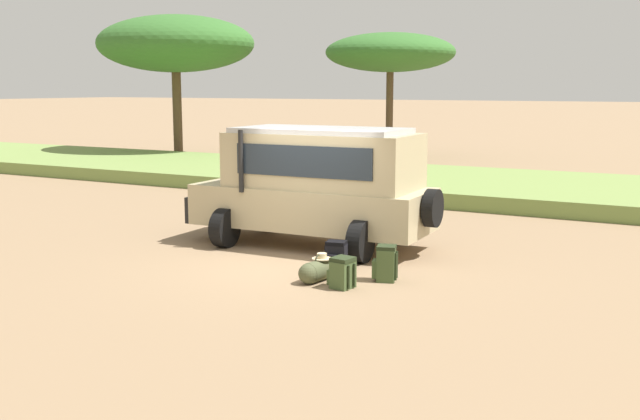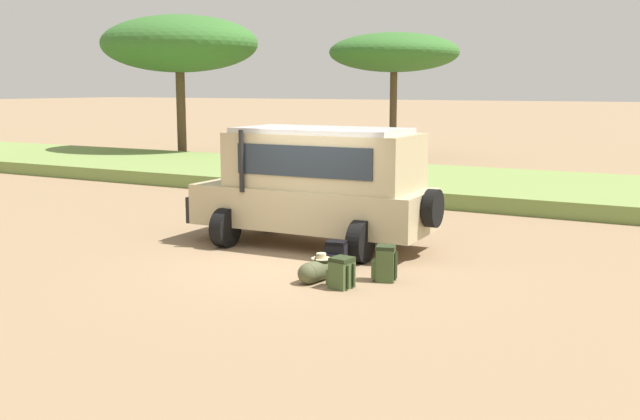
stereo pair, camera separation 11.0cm
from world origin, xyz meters
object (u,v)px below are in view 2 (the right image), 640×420
object	(u,v)px
backpack_cluster_center	(385,264)
backpack_near_rear_wheel	(341,273)
acacia_tree_left_mid	(394,53)
safari_vehicle	(318,184)
acacia_tree_far_left	(179,44)
duffel_bag_low_black_case	(318,270)
backpack_beside_front_wheel	(336,255)

from	to	relation	value
backpack_cluster_center	backpack_near_rear_wheel	size ratio (longest dim) A/B	1.19
backpack_cluster_center	backpack_near_rear_wheel	xyz separation A→B (m)	(-0.44, -0.75, -0.05)
backpack_cluster_center	acacia_tree_left_mid	world-z (taller)	acacia_tree_left_mid
safari_vehicle	acacia_tree_far_left	distance (m)	20.12
safari_vehicle	duffel_bag_low_black_case	bearing A→B (deg)	-60.72
backpack_near_rear_wheel	acacia_tree_left_mid	size ratio (longest dim) A/B	0.09
safari_vehicle	backpack_near_rear_wheel	world-z (taller)	safari_vehicle
duffel_bag_low_black_case	backpack_beside_front_wheel	bearing A→B (deg)	97.89
backpack_near_rear_wheel	acacia_tree_far_left	bearing A→B (deg)	135.67
backpack_near_rear_wheel	acacia_tree_left_mid	distance (m)	23.48
backpack_near_rear_wheel	duffel_bag_low_black_case	world-z (taller)	backpack_near_rear_wheel
backpack_beside_front_wheel	backpack_cluster_center	world-z (taller)	backpack_cluster_center
safari_vehicle	backpack_cluster_center	world-z (taller)	safari_vehicle
backpack_beside_front_wheel	backpack_cluster_center	xyz separation A→B (m)	(1.13, -0.36, 0.05)
duffel_bag_low_black_case	acacia_tree_left_mid	size ratio (longest dim) A/B	0.15
acacia_tree_far_left	backpack_cluster_center	bearing A→B (deg)	-42.20
backpack_beside_front_wheel	backpack_cluster_center	size ratio (longest dim) A/B	0.83
safari_vehicle	backpack_beside_front_wheel	bearing A→B (deg)	-51.43
backpack_cluster_center	duffel_bag_low_black_case	size ratio (longest dim) A/B	0.69
safari_vehicle	acacia_tree_left_mid	xyz separation A→B (m)	(-6.47, 18.75, 3.48)
acacia_tree_left_mid	acacia_tree_far_left	bearing A→B (deg)	-146.35
safari_vehicle	backpack_beside_front_wheel	xyz separation A→B (m)	(1.27, -1.59, -1.05)
safari_vehicle	backpack_cluster_center	xyz separation A→B (m)	(2.40, -1.95, -0.99)
safari_vehicle	acacia_tree_far_left	bearing A→B (deg)	137.32
backpack_beside_front_wheel	duffel_bag_low_black_case	distance (m)	0.90
backpack_near_rear_wheel	backpack_cluster_center	bearing A→B (deg)	59.44
backpack_beside_front_wheel	backpack_near_rear_wheel	bearing A→B (deg)	-58.29
backpack_beside_front_wheel	acacia_tree_far_left	distance (m)	22.30
acacia_tree_left_mid	safari_vehicle	bearing A→B (deg)	-70.97
backpack_cluster_center	duffel_bag_low_black_case	bearing A→B (deg)	-152.30
safari_vehicle	backpack_beside_front_wheel	distance (m)	2.29
backpack_beside_front_wheel	backpack_cluster_center	distance (m)	1.19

